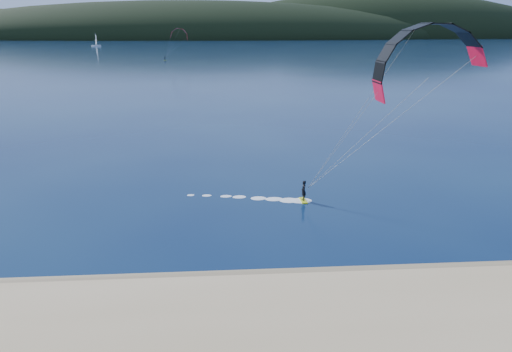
{
  "coord_description": "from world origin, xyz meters",
  "views": [
    {
      "loc": [
        -0.9,
        -20.24,
        14.78
      ],
      "look_at": [
        1.17,
        10.0,
        5.0
      ],
      "focal_mm": 32.15,
      "sensor_mm": 36.0,
      "label": 1
    }
  ],
  "objects": [
    {
      "name": "sailboat",
      "position": [
        -110.04,
        397.54,
        0.81
      ],
      "size": [
        7.88,
        5.32,
        11.03
      ],
      "color": "white",
      "rests_on": "ground"
    },
    {
      "name": "kitesurfer_near",
      "position": [
        13.78,
        13.4,
        10.95
      ],
      "size": [
        23.23,
        7.69,
        14.98
      ],
      "color": "#CDDD1A",
      "rests_on": "ground"
    },
    {
      "name": "headland",
      "position": [
        0.63,
        745.28,
        0.0
      ],
      "size": [
        1200.0,
        310.0,
        140.0
      ],
      "color": "black",
      "rests_on": "ground"
    },
    {
      "name": "kitesurfer_far",
      "position": [
        -21.89,
        208.12,
        10.7
      ],
      "size": [
        12.51,
        4.84,
        13.46
      ],
      "color": "#CDDD1A",
      "rests_on": "ground"
    },
    {
      "name": "ground",
      "position": [
        0.0,
        0.0,
        0.0
      ],
      "size": [
        1800.0,
        1800.0,
        0.0
      ],
      "primitive_type": "plane",
      "color": "#08173B",
      "rests_on": "ground"
    },
    {
      "name": "wet_sand",
      "position": [
        0.0,
        4.5,
        0.05
      ],
      "size": [
        220.0,
        2.5,
        0.1
      ],
      "color": "#7E6449",
      "rests_on": "ground"
    }
  ]
}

